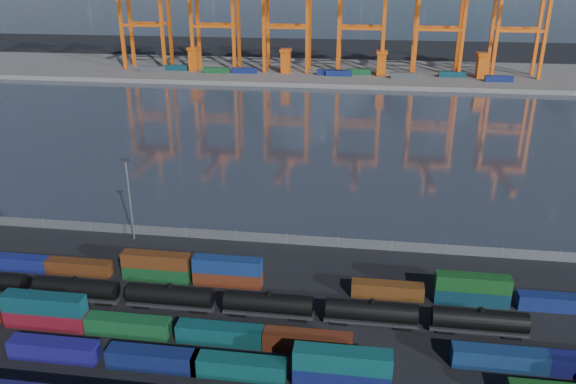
# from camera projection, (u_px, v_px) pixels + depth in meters

# --- Properties ---
(ground) EXTENTS (700.00, 700.00, 0.00)m
(ground) POSITION_uv_depth(u_px,v_px,m) (260.00, 331.00, 82.53)
(ground) COLOR black
(ground) RESTS_ON ground
(harbor_water) EXTENTS (700.00, 700.00, 0.00)m
(harbor_water) POSITION_uv_depth(u_px,v_px,m) (321.00, 133.00, 178.86)
(harbor_water) COLOR #282E3A
(harbor_water) RESTS_ON ground
(far_quay) EXTENTS (700.00, 70.00, 2.00)m
(far_quay) POSITION_uv_depth(u_px,v_px,m) (339.00, 72.00, 274.82)
(far_quay) COLOR #514F4C
(far_quay) RESTS_ON ground
(container_row_south) EXTENTS (141.02, 2.53, 5.39)m
(container_row_south) POSITION_uv_depth(u_px,v_px,m) (130.00, 352.00, 74.66)
(container_row_south) COLOR #414246
(container_row_south) RESTS_ON ground
(container_row_mid) EXTENTS (141.95, 2.53, 5.38)m
(container_row_mid) POSITION_uv_depth(u_px,v_px,m) (148.00, 325.00, 80.84)
(container_row_mid) COLOR #37383B
(container_row_mid) RESTS_ON ground
(container_row_north) EXTENTS (141.10, 2.35, 5.01)m
(container_row_north) POSITION_uv_depth(u_px,v_px,m) (301.00, 281.00, 92.13)
(container_row_north) COLOR navy
(container_row_north) RESTS_ON ground
(tanker_string) EXTENTS (122.51, 3.01, 4.31)m
(tanker_string) POSITION_uv_depth(u_px,v_px,m) (123.00, 293.00, 88.13)
(tanker_string) COLOR black
(tanker_string) RESTS_ON ground
(waterfront_fence) EXTENTS (160.12, 0.12, 2.20)m
(waterfront_fence) POSITION_uv_depth(u_px,v_px,m) (287.00, 239.00, 107.84)
(waterfront_fence) COLOR #595B5E
(waterfront_fence) RESTS_ON ground
(yard_light_mast) EXTENTS (1.60, 0.40, 16.60)m
(yard_light_mast) POSITION_uv_depth(u_px,v_px,m) (129.00, 195.00, 106.75)
(yard_light_mast) COLOR slate
(yard_light_mast) RESTS_ON ground
(quay_containers) EXTENTS (172.58, 10.99, 2.60)m
(quay_containers) POSITION_uv_depth(u_px,v_px,m) (314.00, 72.00, 262.04)
(quay_containers) COLOR navy
(quay_containers) RESTS_ON far_quay
(straddle_carriers) EXTENTS (140.00, 7.00, 11.10)m
(straddle_carriers) POSITION_uv_depth(u_px,v_px,m) (333.00, 61.00, 263.40)
(straddle_carriers) COLOR #E0560F
(straddle_carriers) RESTS_ON far_quay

